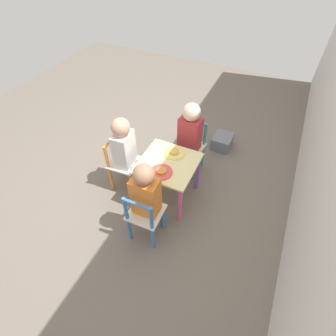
{
  "coord_description": "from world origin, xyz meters",
  "views": [
    {
      "loc": [
        1.44,
        0.67,
        2.0
      ],
      "look_at": [
        0.0,
        0.0,
        0.38
      ],
      "focal_mm": 28.0,
      "sensor_mm": 36.0,
      "label": 1
    }
  ],
  "objects_px": {
    "chair_blue": "(145,216)",
    "chair_orange": "(123,164)",
    "child_front": "(126,149)",
    "storage_bin": "(222,141)",
    "plate_right": "(161,172)",
    "child_left": "(189,134)",
    "kids_table": "(168,169)",
    "chair_teal": "(191,147)",
    "child_right": "(147,195)",
    "plate_left": "(174,153)"
  },
  "relations": [
    {
      "from": "chair_blue",
      "to": "chair_orange",
      "type": "distance_m",
      "value": 0.63
    },
    {
      "from": "chair_orange",
      "to": "chair_blue",
      "type": "bearing_deg",
      "value": -136.25
    },
    {
      "from": "child_front",
      "to": "storage_bin",
      "type": "bearing_deg",
      "value": -38.61
    },
    {
      "from": "chair_blue",
      "to": "plate_right",
      "type": "bearing_deg",
      "value": -89.4
    },
    {
      "from": "child_left",
      "to": "chair_blue",
      "type": "bearing_deg",
      "value": -86.67
    },
    {
      "from": "kids_table",
      "to": "storage_bin",
      "type": "distance_m",
      "value": 1.0
    },
    {
      "from": "chair_blue",
      "to": "chair_teal",
      "type": "xyz_separation_m",
      "value": [
        -0.92,
        0.02,
        0.0
      ]
    },
    {
      "from": "chair_teal",
      "to": "child_right",
      "type": "xyz_separation_m",
      "value": [
        0.85,
        -0.03,
        0.2
      ]
    },
    {
      "from": "child_front",
      "to": "plate_left",
      "type": "distance_m",
      "value": 0.43
    },
    {
      "from": "chair_blue",
      "to": "plate_right",
      "type": "height_order",
      "value": "chair_blue"
    },
    {
      "from": "chair_orange",
      "to": "child_front",
      "type": "bearing_deg",
      "value": -90.0
    },
    {
      "from": "kids_table",
      "to": "child_front",
      "type": "relative_size",
      "value": 0.61
    },
    {
      "from": "chair_orange",
      "to": "child_front",
      "type": "height_order",
      "value": "child_front"
    },
    {
      "from": "child_right",
      "to": "child_left",
      "type": "distance_m",
      "value": 0.79
    },
    {
      "from": "plate_left",
      "to": "chair_teal",
      "type": "bearing_deg",
      "value": 173.52
    },
    {
      "from": "plate_left",
      "to": "chair_orange",
      "type": "bearing_deg",
      "value": -70.67
    },
    {
      "from": "chair_blue",
      "to": "chair_teal",
      "type": "relative_size",
      "value": 1.0
    },
    {
      "from": "chair_orange",
      "to": "storage_bin",
      "type": "bearing_deg",
      "value": -40.88
    },
    {
      "from": "child_front",
      "to": "child_left",
      "type": "bearing_deg",
      "value": -49.35
    },
    {
      "from": "child_left",
      "to": "plate_right",
      "type": "relative_size",
      "value": 4.31
    },
    {
      "from": "child_right",
      "to": "plate_left",
      "type": "relative_size",
      "value": 4.27
    },
    {
      "from": "chair_blue",
      "to": "child_right",
      "type": "xyz_separation_m",
      "value": [
        -0.06,
        -0.0,
        0.2
      ]
    },
    {
      "from": "chair_blue",
      "to": "child_right",
      "type": "height_order",
      "value": "child_right"
    },
    {
      "from": "child_right",
      "to": "child_front",
      "type": "relative_size",
      "value": 1.0
    },
    {
      "from": "child_right",
      "to": "child_front",
      "type": "xyz_separation_m",
      "value": [
        -0.37,
        -0.41,
        0.01
      ]
    },
    {
      "from": "chair_orange",
      "to": "plate_left",
      "type": "xyz_separation_m",
      "value": [
        -0.16,
        0.46,
        0.19
      ]
    },
    {
      "from": "chair_orange",
      "to": "storage_bin",
      "type": "relative_size",
      "value": 2.22
    },
    {
      "from": "chair_blue",
      "to": "storage_bin",
      "type": "xyz_separation_m",
      "value": [
        -1.38,
        0.24,
        -0.19
      ]
    },
    {
      "from": "plate_right",
      "to": "storage_bin",
      "type": "bearing_deg",
      "value": 166.29
    },
    {
      "from": "child_left",
      "to": "kids_table",
      "type": "bearing_deg",
      "value": -90.0
    },
    {
      "from": "chair_blue",
      "to": "storage_bin",
      "type": "distance_m",
      "value": 1.41
    },
    {
      "from": "child_left",
      "to": "storage_bin",
      "type": "height_order",
      "value": "child_left"
    },
    {
      "from": "child_right",
      "to": "storage_bin",
      "type": "height_order",
      "value": "child_right"
    },
    {
      "from": "chair_teal",
      "to": "plate_right",
      "type": "height_order",
      "value": "chair_teal"
    },
    {
      "from": "kids_table",
      "to": "chair_orange",
      "type": "height_order",
      "value": "chair_orange"
    },
    {
      "from": "plate_left",
      "to": "child_left",
      "type": "bearing_deg",
      "value": 173.12
    },
    {
      "from": "kids_table",
      "to": "chair_orange",
      "type": "distance_m",
      "value": 0.47
    },
    {
      "from": "chair_orange",
      "to": "plate_right",
      "type": "height_order",
      "value": "chair_orange"
    },
    {
      "from": "plate_right",
      "to": "plate_left",
      "type": "bearing_deg",
      "value": 180.0
    },
    {
      "from": "child_right",
      "to": "child_left",
      "type": "height_order",
      "value": "child_left"
    },
    {
      "from": "child_front",
      "to": "plate_right",
      "type": "relative_size",
      "value": 4.28
    },
    {
      "from": "child_front",
      "to": "storage_bin",
      "type": "height_order",
      "value": "child_front"
    },
    {
      "from": "chair_orange",
      "to": "plate_right",
      "type": "xyz_separation_m",
      "value": [
        0.1,
        0.46,
        0.19
      ]
    },
    {
      "from": "storage_bin",
      "to": "chair_blue",
      "type": "bearing_deg",
      "value": -10.01
    },
    {
      "from": "chair_blue",
      "to": "storage_bin",
      "type": "height_order",
      "value": "chair_blue"
    },
    {
      "from": "child_right",
      "to": "chair_orange",
      "type": "bearing_deg",
      "value": -39.5
    },
    {
      "from": "child_right",
      "to": "storage_bin",
      "type": "distance_m",
      "value": 1.39
    },
    {
      "from": "child_front",
      "to": "plate_right",
      "type": "bearing_deg",
      "value": -108.17
    },
    {
      "from": "kids_table",
      "to": "child_front",
      "type": "distance_m",
      "value": 0.41
    },
    {
      "from": "kids_table",
      "to": "child_right",
      "type": "xyz_separation_m",
      "value": [
        0.4,
        0.01,
        0.1
      ]
    }
  ]
}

